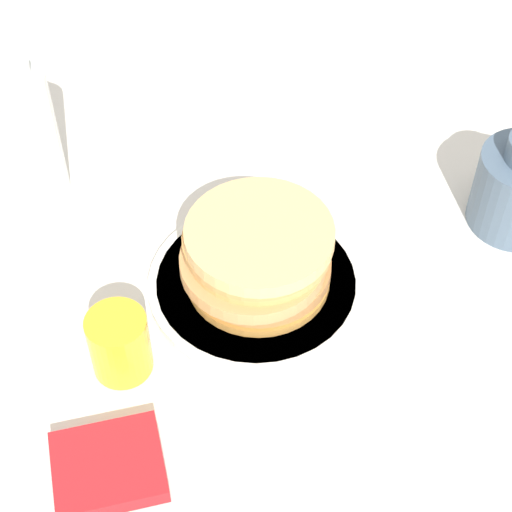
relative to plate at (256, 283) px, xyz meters
name	(u,v)px	position (x,y,z in m)	size (l,w,h in m)	color
ground_plane	(262,268)	(0.02, 0.02, -0.01)	(4.00, 4.00, 0.00)	silver
plate	(256,283)	(0.00, 0.00, 0.00)	(0.25, 0.25, 0.01)	silver
pancake_stack	(257,254)	(0.00, 0.00, 0.05)	(0.18, 0.17, 0.09)	#BD8239
juice_glass	(119,344)	(-0.18, -0.01, 0.03)	(0.06, 0.06, 0.08)	yellow
water_bottle_near	(33,134)	(-0.13, 0.29, 0.08)	(0.06, 0.06, 0.19)	silver
napkin	(108,467)	(-0.25, -0.11, 0.00)	(0.13, 0.12, 0.02)	red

